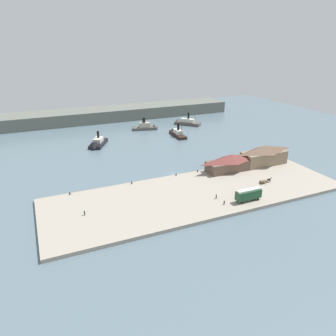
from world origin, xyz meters
TOP-DOWN VIEW (x-y plane):
  - ground_plane at (0.00, 0.00)m, footprint 320.00×320.00m
  - quay_promenade at (0.00, -22.00)m, footprint 110.00×36.00m
  - seawall_edge at (0.00, -3.60)m, footprint 110.00×0.80m
  - ferry_shed_central_terminal at (22.87, -8.72)m, footprint 21.17×7.89m
  - ferry_shed_east_terminal at (40.61, -8.61)m, footprint 20.77×8.31m
  - street_tram at (12.63, -34.77)m, footprint 9.40×2.83m
  - horse_cart at (27.99, -25.40)m, footprint 5.47×1.47m
  - pedestrian_by_tram at (3.66, -33.69)m, footprint 0.39×0.39m
  - pedestrian_walking_east at (-40.73, -21.96)m, footprint 0.44×0.44m
  - pedestrian_standing_center at (3.51, -28.90)m, footprint 0.42×0.42m
  - mooring_post_center_west at (-0.77, -4.94)m, footprint 0.44×0.44m
  - mooring_post_east at (-43.00, -5.18)m, footprint 0.44×0.44m
  - mooring_post_center_east at (9.19, -5.09)m, footprint 0.44×0.44m
  - mooring_post_west at (-19.85, -5.34)m, footprint 0.44×0.44m
  - ferry_mid_harbor at (26.69, 52.70)m, footprint 5.63×18.95m
  - ferry_departing_north at (-21.34, 50.39)m, footprint 13.69×18.39m
  - ferry_near_quay at (42.90, 73.76)m, footprint 16.00×17.20m
  - ferry_moored_west at (15.32, 72.50)m, footprint 17.04×8.38m
  - far_headland at (0.00, 110.00)m, footprint 180.00×24.00m

SIDE VIEW (x-z plane):
  - ground_plane at x=0.00m, z-range 0.00..0.00m
  - seawall_edge at x=0.00m, z-range 0.00..1.00m
  - quay_promenade at x=0.00m, z-range 0.00..1.20m
  - ferry_departing_north at x=-21.34m, z-range -3.46..6.17m
  - ferry_mid_harbor at x=26.69m, z-range -3.21..6.07m
  - ferry_near_quay at x=42.90m, z-range -3.31..6.42m
  - ferry_moored_west at x=15.32m, z-range -3.00..6.19m
  - mooring_post_center_west at x=-0.77m, z-range 1.20..2.10m
  - mooring_post_east at x=-43.00m, z-range 1.20..2.10m
  - mooring_post_center_east at x=9.19m, z-range 1.20..2.10m
  - mooring_post_west at x=-19.85m, z-range 1.20..2.10m
  - pedestrian_by_tram at x=3.66m, z-range 1.13..2.70m
  - pedestrian_standing_center at x=3.51m, z-range 1.13..2.81m
  - pedestrian_walking_east at x=-40.73m, z-range 1.12..2.91m
  - horse_cart at x=27.99m, z-range 1.20..3.07m
  - street_tram at x=12.63m, z-range 1.56..5.94m
  - far_headland at x=0.00m, z-range 0.00..8.00m
  - ferry_shed_central_terminal at x=22.87m, z-range 1.26..8.27m
  - ferry_shed_east_terminal at x=40.61m, z-range 1.26..9.83m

